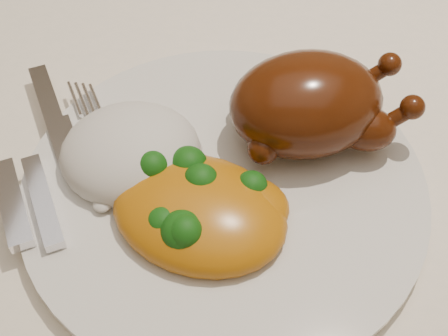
# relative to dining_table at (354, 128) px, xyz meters

# --- Properties ---
(dining_table) EXTENTS (1.60, 0.90, 0.76)m
(dining_table) POSITION_rel_dining_table_xyz_m (0.00, 0.00, 0.00)
(dining_table) COLOR brown
(dining_table) RESTS_ON floor
(tablecloth) EXTENTS (1.73, 1.03, 0.18)m
(tablecloth) POSITION_rel_dining_table_xyz_m (0.00, 0.00, 0.07)
(tablecloth) COLOR silver
(tablecloth) RESTS_ON dining_table
(dinner_plate) EXTENTS (0.33, 0.33, 0.01)m
(dinner_plate) POSITION_rel_dining_table_xyz_m (-0.11, -0.19, 0.11)
(dinner_plate) COLOR silver
(dinner_plate) RESTS_ON tablecloth
(roast_chicken) EXTENTS (0.16, 0.13, 0.08)m
(roast_chicken) POSITION_rel_dining_table_xyz_m (-0.06, -0.13, 0.15)
(roast_chicken) COLOR #4D1A08
(roast_chicken) RESTS_ON dinner_plate
(rice_mound) EXTENTS (0.14, 0.13, 0.06)m
(rice_mound) POSITION_rel_dining_table_xyz_m (-0.19, -0.18, 0.13)
(rice_mound) COLOR silver
(rice_mound) RESTS_ON dinner_plate
(mac_and_cheese) EXTENTS (0.15, 0.13, 0.05)m
(mac_and_cheese) POSITION_rel_dining_table_xyz_m (-0.12, -0.22, 0.13)
(mac_and_cheese) COLOR orange
(mac_and_cheese) RESTS_ON dinner_plate
(cutlery) EXTENTS (0.09, 0.19, 0.01)m
(cutlery) POSITION_rel_dining_table_xyz_m (-0.26, -0.20, 0.12)
(cutlery) COLOR silver
(cutlery) RESTS_ON dinner_plate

